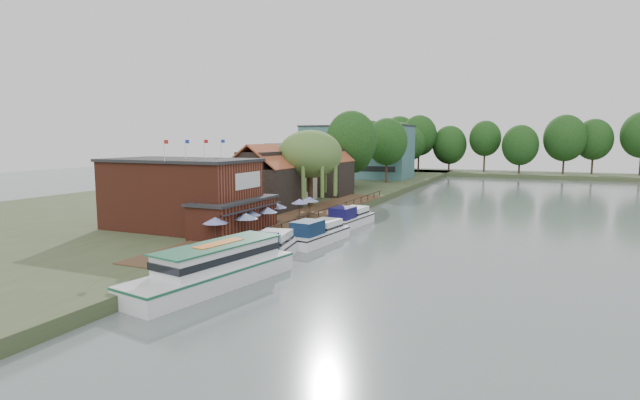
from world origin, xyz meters
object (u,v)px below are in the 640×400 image
at_px(hotel_block, 357,151).
at_px(umbrella_0, 215,231).
at_px(umbrella_3, 268,219).
at_px(tour_boat, 212,265).
at_px(umbrella_2, 250,222).
at_px(umbrella_4, 276,214).
at_px(cruiser_1, 317,230).
at_px(pub, 196,195).
at_px(cruiser_2, 350,215).
at_px(willow, 310,169).
at_px(cottage_b, 279,172).
at_px(umbrella_6, 309,207).
at_px(cottage_c, 327,169).
at_px(cottage_a, 263,178).
at_px(umbrella_1, 246,226).
at_px(swan, 239,281).
at_px(cruiser_0, 267,246).
at_px(umbrella_5, 300,209).

bearing_deg(hotel_block, umbrella_0, -79.60).
height_order(umbrella_3, tour_boat, umbrella_3).
distance_m(umbrella_2, umbrella_3, 2.36).
xyz_separation_m(umbrella_4, cruiser_1, (5.69, -1.94, -1.06)).
distance_m(pub, cruiser_2, 18.36).
relative_size(hotel_block, cruiser_2, 2.54).
distance_m(willow, umbrella_2, 20.72).
relative_size(willow, umbrella_0, 4.39).
relative_size(cottage_b, umbrella_0, 4.04).
xyz_separation_m(pub, umbrella_6, (7.14, 11.79, -2.36)).
height_order(cruiser_1, cruiser_2, cruiser_1).
relative_size(cottage_c, umbrella_0, 3.58).
distance_m(cottage_a, umbrella_1, 19.17).
height_order(willow, cruiser_2, willow).
xyz_separation_m(pub, cottage_c, (0.00, 34.00, 0.60)).
height_order(hotel_block, willow, hotel_block).
distance_m(cottage_a, willow, 6.80).
bearing_deg(umbrella_0, umbrella_4, 88.99).
height_order(umbrella_2, cruiser_1, umbrella_2).
relative_size(tour_boat, swan, 31.48).
relative_size(cottage_a, swan, 19.55).
height_order(cottage_a, umbrella_2, cottage_a).
bearing_deg(umbrella_6, cruiser_0, -76.76).
distance_m(cruiser_0, cruiser_1, 8.67).
bearing_deg(cruiser_1, umbrella_4, 166.91).
xyz_separation_m(willow, umbrella_4, (2.68, -14.49, -3.93)).
bearing_deg(umbrella_4, hotel_block, 102.22).
relative_size(cottage_c, umbrella_6, 3.58).
height_order(umbrella_6, swan, umbrella_6).
height_order(cottage_a, umbrella_0, cottage_a).
bearing_deg(umbrella_1, tour_boat, -69.60).
bearing_deg(pub, tour_boat, -49.07).
height_order(cottage_b, cruiser_0, cottage_b).
bearing_deg(umbrella_6, pub, -121.19).
relative_size(umbrella_1, umbrella_2, 1.00).
relative_size(cottage_c, cruiser_0, 0.79).
height_order(umbrella_0, cruiser_1, umbrella_0).
relative_size(umbrella_2, cruiser_0, 0.22).
height_order(cottage_b, cottage_c, same).
bearing_deg(cruiser_2, umbrella_1, -100.24).
height_order(umbrella_0, umbrella_5, same).
height_order(umbrella_0, cruiser_0, umbrella_0).
bearing_deg(cottage_b, cottage_a, -73.30).
xyz_separation_m(cruiser_2, tour_boat, (-0.31, -26.78, 0.30)).
xyz_separation_m(umbrella_2, swan, (6.05, -11.46, -2.07)).
height_order(umbrella_2, swan, umbrella_2).
xyz_separation_m(cottage_c, umbrella_4, (6.18, -28.49, -2.96)).
height_order(umbrella_0, umbrella_4, same).
bearing_deg(cruiser_0, cottage_c, 95.40).
xyz_separation_m(umbrella_1, umbrella_2, (-0.72, 1.97, 0.00)).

